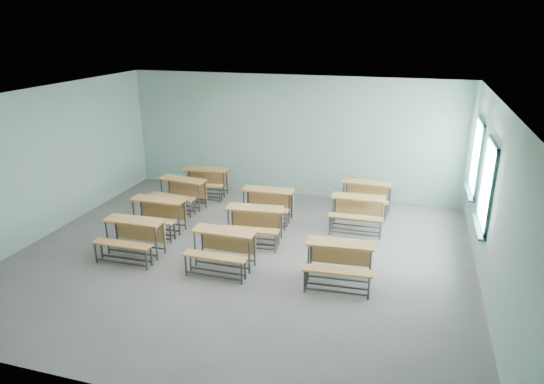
{
  "coord_description": "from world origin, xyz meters",
  "views": [
    {
      "loc": [
        3.09,
        -8.26,
        4.48
      ],
      "look_at": [
        0.28,
        1.2,
        1.0
      ],
      "focal_mm": 32.0,
      "sensor_mm": 36.0,
      "label": 1
    }
  ],
  "objects": [
    {
      "name": "room",
      "position": [
        0.08,
        0.03,
        1.6
      ],
      "size": [
        9.04,
        8.04,
        3.24
      ],
      "color": "gray",
      "rests_on": "ground"
    },
    {
      "name": "desk_unit_r2c0",
      "position": [
        -2.37,
        2.1,
        0.5
      ],
      "size": [
        1.29,
        0.94,
        0.75
      ],
      "rotation": [
        0.0,
        0.0,
        -0.12
      ],
      "color": "#C18645",
      "rests_on": "ground"
    },
    {
      "name": "desk_unit_r1c1",
      "position": [
        0.02,
        0.73,
        0.5
      ],
      "size": [
        1.28,
        0.92,
        0.75
      ],
      "rotation": [
        0.0,
        0.0,
        0.1
      ],
      "color": "#C18645",
      "rests_on": "ground"
    },
    {
      "name": "desk_unit_r0c1",
      "position": [
        -0.17,
        -0.58,
        0.5
      ],
      "size": [
        1.21,
        0.81,
        0.75
      ],
      "rotation": [
        0.0,
        0.0,
        -0.01
      ],
      "color": "#C18645",
      "rests_on": "ground"
    },
    {
      "name": "desk_unit_r2c2",
      "position": [
        2.05,
        2.04,
        0.5
      ],
      "size": [
        1.22,
        0.83,
        0.75
      ],
      "rotation": [
        0.0,
        0.0,
        0.02
      ],
      "color": "#C18645",
      "rests_on": "ground"
    },
    {
      "name": "desk_unit_r2c1",
      "position": [
        -0.06,
        1.93,
        0.5
      ],
      "size": [
        1.23,
        0.85,
        0.75
      ],
      "rotation": [
        0.0,
        0.0,
        0.03
      ],
      "color": "#C18645",
      "rests_on": "ground"
    },
    {
      "name": "desk_unit_r3c0",
      "position": [
        -2.17,
        3.1,
        0.5
      ],
      "size": [
        1.27,
        0.92,
        0.75
      ],
      "rotation": [
        0.0,
        0.0,
        0.1
      ],
      "color": "#C18645",
      "rests_on": "ground"
    },
    {
      "name": "desk_unit_r1c0",
      "position": [
        -2.22,
        0.61,
        0.5
      ],
      "size": [
        1.22,
        0.83,
        0.75
      ],
      "rotation": [
        0.0,
        0.0,
        0.02
      ],
      "color": "#C18645",
      "rests_on": "ground"
    },
    {
      "name": "desk_unit_r0c2",
      "position": [
        2.04,
        -0.48,
        0.5
      ],
      "size": [
        1.25,
        0.89,
        0.75
      ],
      "rotation": [
        0.0,
        0.0,
        0.07
      ],
      "color": "#C18645",
      "rests_on": "ground"
    },
    {
      "name": "desk_unit_r3c2",
      "position": [
        2.12,
        3.16,
        0.5
      ],
      "size": [
        1.26,
        0.9,
        0.75
      ],
      "rotation": [
        0.0,
        0.0,
        -0.08
      ],
      "color": "#C18645",
      "rests_on": "ground"
    },
    {
      "name": "desk_unit_r0c0",
      "position": [
        -2.09,
        -0.6,
        0.5
      ],
      "size": [
        1.21,
        0.82,
        0.75
      ],
      "rotation": [
        0.0,
        0.0,
        0.01
      ],
      "color": "#C18645",
      "rests_on": "ground"
    }
  ]
}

